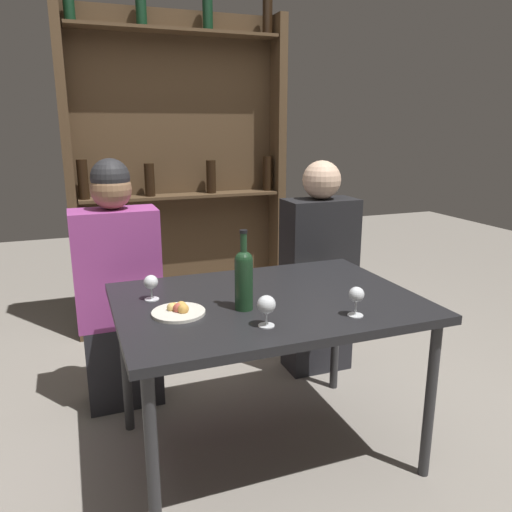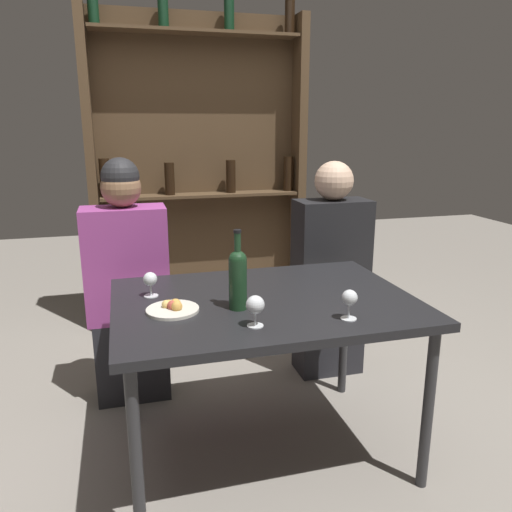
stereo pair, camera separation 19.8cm
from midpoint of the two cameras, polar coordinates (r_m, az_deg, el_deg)
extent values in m
plane|color=gray|center=(2.44, 3.38, -21.30)|extent=(10.00, 10.00, 0.00)
cube|color=black|center=(2.10, 3.68, -5.38)|extent=(1.24, 0.89, 0.04)
cylinder|color=#2D2D30|center=(1.83, -10.36, -21.85)|extent=(0.04, 0.04, 0.69)
cylinder|color=#2D2D30|center=(2.19, 21.64, -16.07)|extent=(0.04, 0.04, 0.69)
cylinder|color=#2D2D30|center=(2.50, -12.00, -11.36)|extent=(0.04, 0.04, 0.69)
cylinder|color=#2D2D30|center=(2.77, 12.09, -8.64)|extent=(0.04, 0.04, 0.69)
cube|color=#4C3823|center=(3.65, -5.04, 9.25)|extent=(1.45, 0.02, 2.17)
cube|color=#4C3823|center=(3.49, -16.68, 8.44)|extent=(0.06, 0.18, 2.17)
cube|color=#4C3823|center=(3.75, 6.40, 9.36)|extent=(0.06, 0.18, 2.17)
cube|color=#4C3823|center=(3.56, -4.69, 6.95)|extent=(1.37, 0.18, 0.02)
cylinder|color=black|center=(3.48, -15.33, 8.59)|extent=(0.07, 0.07, 0.26)
cylinder|color=black|center=(3.51, -8.25, 8.71)|extent=(0.07, 0.07, 0.22)
cylinder|color=black|center=(3.60, -1.31, 9.08)|extent=(0.07, 0.07, 0.23)
cylinder|color=black|center=(3.72, 5.23, 9.35)|extent=(0.07, 0.07, 0.25)
cube|color=#4C3823|center=(3.58, -5.08, 24.16)|extent=(1.37, 0.18, 0.02)
cylinder|color=black|center=(3.54, -16.51, 25.98)|extent=(0.07, 0.07, 0.25)
cylinder|color=black|center=(3.58, -8.87, 26.27)|extent=(0.07, 0.07, 0.25)
cylinder|color=black|center=(3.66, -1.38, 26.20)|extent=(0.07, 0.07, 0.26)
cylinder|color=black|center=(3.77, 5.54, 25.53)|extent=(0.07, 0.07, 0.22)
cylinder|color=#19381E|center=(1.94, 0.82, -3.31)|extent=(0.07, 0.07, 0.20)
sphere|color=#19381E|center=(1.92, 0.83, -0.46)|extent=(0.07, 0.07, 0.07)
cylinder|color=#19381E|center=(1.90, 0.84, 1.08)|extent=(0.03, 0.03, 0.11)
cylinder|color=black|center=(1.89, 0.85, 2.82)|extent=(0.03, 0.03, 0.01)
cylinder|color=silver|center=(1.92, 13.47, -7.03)|extent=(0.06, 0.06, 0.00)
cylinder|color=silver|center=(1.91, 13.53, -6.07)|extent=(0.01, 0.01, 0.07)
sphere|color=silver|center=(1.90, 13.62, -4.68)|extent=(0.06, 0.06, 0.06)
cylinder|color=silver|center=(2.14, -9.33, -4.56)|extent=(0.06, 0.06, 0.00)
cylinder|color=silver|center=(2.13, -9.36, -3.79)|extent=(0.01, 0.01, 0.06)
sphere|color=silver|center=(2.12, -9.41, -2.65)|extent=(0.06, 0.06, 0.06)
cylinder|color=silver|center=(1.81, 3.07, -8.02)|extent=(0.06, 0.06, 0.00)
cylinder|color=silver|center=(1.80, 3.08, -7.08)|extent=(0.01, 0.01, 0.06)
sphere|color=silver|center=(1.78, 3.10, -5.64)|extent=(0.07, 0.07, 0.07)
cylinder|color=silver|center=(1.96, -6.67, -6.17)|extent=(0.21, 0.21, 0.01)
sphere|color=#E5BC66|center=(1.97, -7.42, -5.56)|extent=(0.04, 0.04, 0.04)
sphere|color=gold|center=(1.98, -7.13, -5.48)|extent=(0.03, 0.03, 0.03)
sphere|color=gold|center=(1.96, -6.34, -5.53)|extent=(0.04, 0.04, 0.04)
sphere|color=gold|center=(1.94, -6.15, -5.80)|extent=(0.04, 0.04, 0.04)
sphere|color=#B74C3D|center=(1.95, -6.70, -5.68)|extent=(0.04, 0.04, 0.04)
cube|color=#26262B|center=(2.79, -11.93, -11.25)|extent=(0.38, 0.22, 0.45)
cube|color=#9E3F8C|center=(2.60, -12.53, -0.94)|extent=(0.42, 0.22, 0.59)
sphere|color=#8C6647|center=(2.53, -13.03, 7.62)|extent=(0.20, 0.20, 0.20)
sphere|color=#262628|center=(2.52, -13.10, 8.83)|extent=(0.19, 0.19, 0.19)
cube|color=#26262B|center=(3.04, 10.10, -8.83)|extent=(0.37, 0.22, 0.45)
cube|color=black|center=(2.88, 10.55, 0.58)|extent=(0.41, 0.22, 0.58)
sphere|color=beige|center=(2.81, 10.94, 8.44)|extent=(0.21, 0.21, 0.21)
camera|label=1|loc=(0.10, -87.39, 0.69)|focal=35.00mm
camera|label=2|loc=(0.10, 92.61, -0.69)|focal=35.00mm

